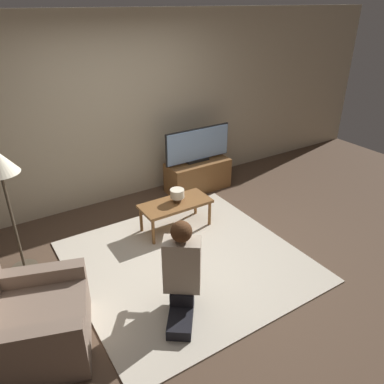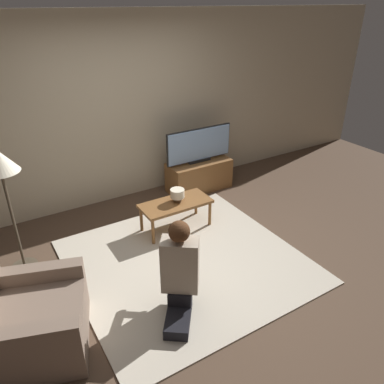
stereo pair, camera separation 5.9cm
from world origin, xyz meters
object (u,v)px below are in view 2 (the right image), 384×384
Objects in this scene: person_kneeling at (180,269)px; table_lamp at (177,194)px; coffee_table at (176,206)px; armchair at (27,322)px; tv at (199,145)px; floor_lamp at (0,170)px.

table_lamp is at bearing -82.29° from person_kneeling.
coffee_table is 0.92× the size of person_kneeling.
armchair is 1.12× the size of person_kneeling.
tv reaches higher than coffee_table.
floor_lamp is at bearing 174.12° from coffee_table.
table_lamp is (0.71, 1.30, -0.01)m from person_kneeling.
tv is 3.41m from armchair.
floor_lamp is 2.02m from table_lamp.
floor_lamp is at bearing -15.26° from person_kneeling.
tv is 1.19m from table_lamp.
armchair is at bearing -96.85° from floor_lamp.
tv is at bearing 13.04° from floor_lamp.
person_kneeling is at bearing -117.72° from coffee_table.
armchair is at bearing -153.77° from coffee_table.
coffee_table is 5.04× the size of table_lamp.
coffee_table is 2.22m from armchair.
floor_lamp reaches higher than tv.
tv is at bearing 43.90° from table_lamp.
floor_lamp is at bearing -166.96° from tv.
coffee_table is at bearing -5.88° from floor_lamp.
armchair is at bearing 23.12° from person_kneeling.
tv is 1.21× the size of coffee_table.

